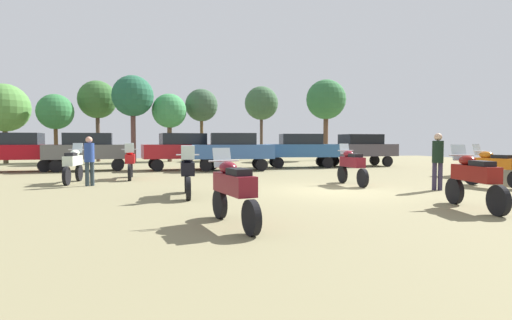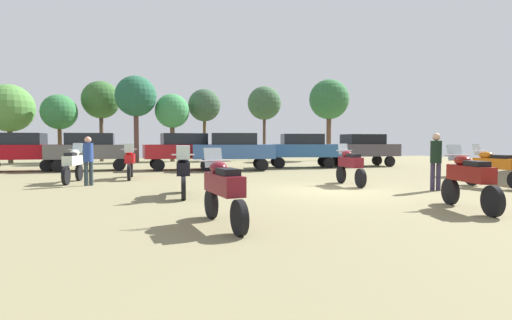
{
  "view_description": "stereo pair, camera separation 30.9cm",
  "coord_description": "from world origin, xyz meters",
  "px_view_note": "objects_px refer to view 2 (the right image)",
  "views": [
    {
      "loc": [
        -5.37,
        -11.49,
        1.6
      ],
      "look_at": [
        -0.94,
        6.59,
        0.7
      ],
      "focal_mm": 27.68,
      "sensor_mm": 36.0,
      "label": 1
    },
    {
      "loc": [
        -5.07,
        -11.56,
        1.6
      ],
      "look_at": [
        -0.94,
        6.59,
        0.7
      ],
      "focal_mm": 27.68,
      "sensor_mm": 36.0,
      "label": 2
    }
  ],
  "objects_px": {
    "car_1": "(184,148)",
    "tree_8": "(172,112)",
    "tree_5": "(9,108)",
    "car_5": "(363,148)",
    "person_2": "(88,157)",
    "motorcycle_5": "(73,163)",
    "motorcycle_8": "(350,165)",
    "car_6": "(234,149)",
    "tree_6": "(59,112)",
    "motorcycle_7": "(223,188)",
    "motorcycle_2": "(130,161)",
    "car_3": "(91,149)",
    "tree_1": "(136,97)",
    "car_4": "(302,148)",
    "car_2": "(19,149)",
    "person_1": "(436,157)",
    "tree_4": "(329,100)",
    "motorcycle_4": "(469,178)",
    "motorcycle_1": "(183,171)",
    "tree_3": "(204,106)",
    "tree_2": "(101,100)",
    "tree_7": "(264,103)",
    "motorcycle_3": "(493,166)"
  },
  "relations": [
    {
      "from": "motorcycle_1",
      "to": "car_4",
      "type": "relative_size",
      "value": 0.49
    },
    {
      "from": "car_6",
      "to": "tree_5",
      "type": "bearing_deg",
      "value": 60.29
    },
    {
      "from": "motorcycle_8",
      "to": "car_4",
      "type": "relative_size",
      "value": 0.49
    },
    {
      "from": "motorcycle_5",
      "to": "motorcycle_7",
      "type": "height_order",
      "value": "motorcycle_5"
    },
    {
      "from": "car_3",
      "to": "tree_1",
      "type": "bearing_deg",
      "value": -16.92
    },
    {
      "from": "person_2",
      "to": "tree_3",
      "type": "relative_size",
      "value": 0.3
    },
    {
      "from": "tree_4",
      "to": "tree_8",
      "type": "distance_m",
      "value": 12.74
    },
    {
      "from": "tree_1",
      "to": "tree_4",
      "type": "distance_m",
      "value": 15.3
    },
    {
      "from": "tree_8",
      "to": "car_4",
      "type": "bearing_deg",
      "value": -49.44
    },
    {
      "from": "motorcycle_2",
      "to": "tree_5",
      "type": "height_order",
      "value": "tree_5"
    },
    {
      "from": "car_1",
      "to": "tree_8",
      "type": "relative_size",
      "value": 0.86
    },
    {
      "from": "car_3",
      "to": "tree_5",
      "type": "height_order",
      "value": "tree_5"
    },
    {
      "from": "motorcycle_3",
      "to": "car_3",
      "type": "relative_size",
      "value": 0.49
    },
    {
      "from": "tree_1",
      "to": "tree_5",
      "type": "distance_m",
      "value": 8.74
    },
    {
      "from": "person_1",
      "to": "tree_8",
      "type": "relative_size",
      "value": 0.35
    },
    {
      "from": "person_1",
      "to": "person_2",
      "type": "relative_size",
      "value": 1.05
    },
    {
      "from": "tree_6",
      "to": "tree_3",
      "type": "bearing_deg",
      "value": 8.36
    },
    {
      "from": "motorcycle_7",
      "to": "tree_4",
      "type": "height_order",
      "value": "tree_4"
    },
    {
      "from": "motorcycle_1",
      "to": "tree_3",
      "type": "bearing_deg",
      "value": -94.88
    },
    {
      "from": "tree_8",
      "to": "tree_4",
      "type": "bearing_deg",
      "value": -2.04
    },
    {
      "from": "motorcycle_8",
      "to": "tree_2",
      "type": "relative_size",
      "value": 0.35
    },
    {
      "from": "car_4",
      "to": "tree_6",
      "type": "bearing_deg",
      "value": 69.19
    },
    {
      "from": "motorcycle_1",
      "to": "tree_3",
      "type": "distance_m",
      "value": 21.41
    },
    {
      "from": "motorcycle_4",
      "to": "tree_7",
      "type": "bearing_deg",
      "value": 96.66
    },
    {
      "from": "motorcycle_7",
      "to": "tree_6",
      "type": "relative_size",
      "value": 0.45
    },
    {
      "from": "car_2",
      "to": "tree_8",
      "type": "height_order",
      "value": "tree_8"
    },
    {
      "from": "car_5",
      "to": "car_6",
      "type": "height_order",
      "value": "same"
    },
    {
      "from": "tree_5",
      "to": "car_5",
      "type": "bearing_deg",
      "value": -20.73
    },
    {
      "from": "tree_6",
      "to": "motorcycle_5",
      "type": "bearing_deg",
      "value": -74.76
    },
    {
      "from": "motorcycle_4",
      "to": "tree_4",
      "type": "relative_size",
      "value": 0.34
    },
    {
      "from": "motorcycle_4",
      "to": "car_1",
      "type": "xyz_separation_m",
      "value": [
        -5.8,
        14.42,
        0.43
      ]
    },
    {
      "from": "car_2",
      "to": "person_1",
      "type": "bearing_deg",
      "value": -128.69
    },
    {
      "from": "tree_4",
      "to": "motorcycle_2",
      "type": "bearing_deg",
      "value": -137.64
    },
    {
      "from": "car_1",
      "to": "tree_4",
      "type": "height_order",
      "value": "tree_4"
    },
    {
      "from": "motorcycle_5",
      "to": "motorcycle_8",
      "type": "bearing_deg",
      "value": -12.42
    },
    {
      "from": "car_4",
      "to": "car_1",
      "type": "bearing_deg",
      "value": 99.9
    },
    {
      "from": "car_3",
      "to": "car_5",
      "type": "relative_size",
      "value": 1.01
    },
    {
      "from": "car_5",
      "to": "tree_7",
      "type": "height_order",
      "value": "tree_7"
    },
    {
      "from": "motorcycle_8",
      "to": "person_1",
      "type": "distance_m",
      "value": 2.85
    },
    {
      "from": "motorcycle_4",
      "to": "tree_6",
      "type": "bearing_deg",
      "value": 131.35
    },
    {
      "from": "motorcycle_7",
      "to": "car_2",
      "type": "relative_size",
      "value": 0.51
    },
    {
      "from": "tree_1",
      "to": "tree_5",
      "type": "height_order",
      "value": "tree_1"
    },
    {
      "from": "car_5",
      "to": "motorcycle_8",
      "type": "bearing_deg",
      "value": 147.95
    },
    {
      "from": "car_6",
      "to": "tree_8",
      "type": "height_order",
      "value": "tree_8"
    },
    {
      "from": "car_5",
      "to": "person_2",
      "type": "relative_size",
      "value": 2.51
    },
    {
      "from": "car_1",
      "to": "tree_6",
      "type": "height_order",
      "value": "tree_6"
    },
    {
      "from": "tree_4",
      "to": "motorcycle_7",
      "type": "bearing_deg",
      "value": -117.45
    },
    {
      "from": "tree_6",
      "to": "motorcycle_7",
      "type": "bearing_deg",
      "value": -70.17
    },
    {
      "from": "tree_1",
      "to": "tree_3",
      "type": "xyz_separation_m",
      "value": [
        5.21,
        1.83,
        -0.39
      ]
    },
    {
      "from": "car_5",
      "to": "tree_2",
      "type": "height_order",
      "value": "tree_2"
    }
  ]
}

